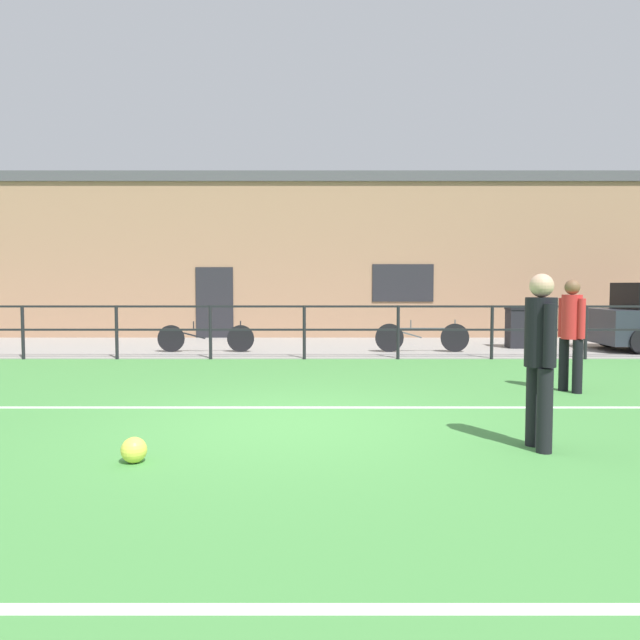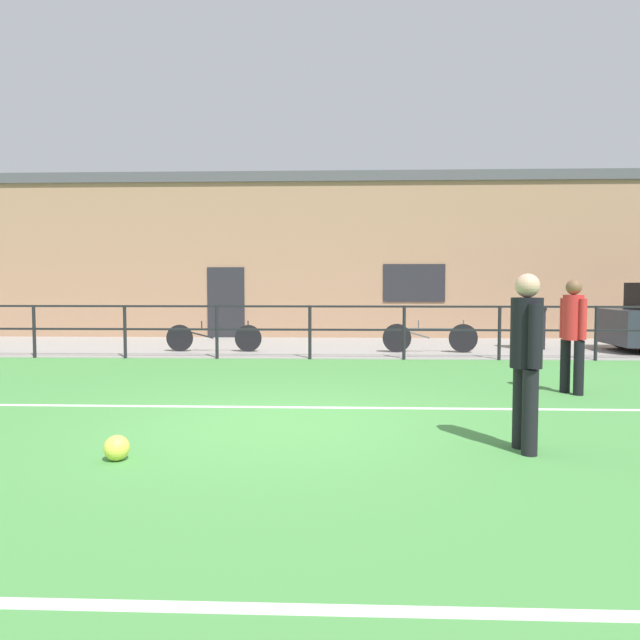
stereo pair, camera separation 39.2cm
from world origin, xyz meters
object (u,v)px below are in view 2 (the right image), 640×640
(bicycle_parked_0, at_px, (214,338))
(bicycle_parked_2, at_px, (430,338))
(player_goalkeeper, at_px, (526,351))
(player_striker, at_px, (573,329))
(trash_bin_0, at_px, (530,328))
(soccer_ball_match, at_px, (117,448))

(bicycle_parked_0, bearing_deg, bicycle_parked_2, 0.00)
(player_goalkeeper, xyz_separation_m, player_striker, (1.60, 3.12, -0.02))
(player_striker, bearing_deg, bicycle_parked_2, 167.48)
(bicycle_parked_0, height_order, trash_bin_0, trash_bin_0)
(soccer_ball_match, relative_size, trash_bin_0, 0.23)
(trash_bin_0, bearing_deg, soccer_ball_match, -124.50)
(soccer_ball_match, bearing_deg, bicycle_parked_2, 65.04)
(player_goalkeeper, relative_size, soccer_ball_match, 7.34)
(bicycle_parked_0, xyz_separation_m, trash_bin_0, (7.62, 0.94, 0.19))
(player_striker, height_order, bicycle_parked_2, player_striker)
(trash_bin_0, bearing_deg, bicycle_parked_2, -159.92)
(player_goalkeeper, xyz_separation_m, trash_bin_0, (2.83, 9.19, -0.43))
(player_goalkeeper, relative_size, bicycle_parked_0, 0.76)
(player_striker, xyz_separation_m, trash_bin_0, (1.24, 6.07, -0.41))
(bicycle_parked_0, distance_m, bicycle_parked_2, 5.05)
(player_striker, bearing_deg, soccer_ball_match, -83.63)
(bicycle_parked_0, xyz_separation_m, bicycle_parked_2, (5.05, 0.00, 0.02))
(player_striker, relative_size, trash_bin_0, 1.63)
(player_goalkeeper, height_order, trash_bin_0, player_goalkeeper)
(soccer_ball_match, height_order, bicycle_parked_0, bicycle_parked_0)
(player_striker, xyz_separation_m, bicycle_parked_0, (-6.39, 5.13, -0.60))
(bicycle_parked_0, height_order, bicycle_parked_2, bicycle_parked_2)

